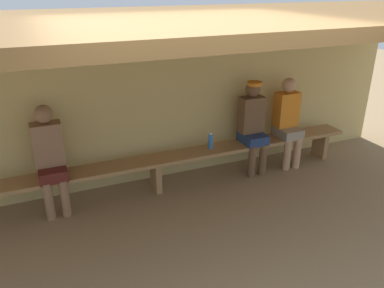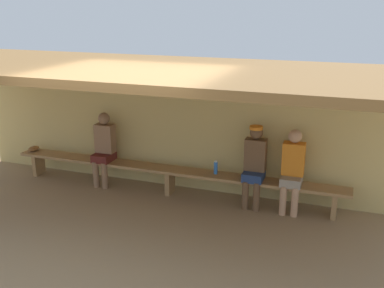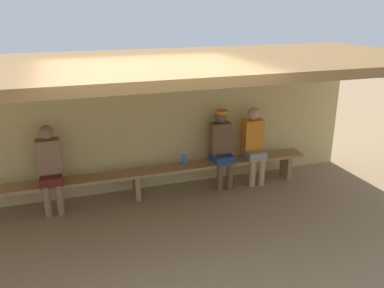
% 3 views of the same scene
% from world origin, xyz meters
% --- Properties ---
extents(ground_plane, '(24.00, 24.00, 0.00)m').
position_xyz_m(ground_plane, '(0.00, 0.00, 0.00)').
color(ground_plane, '#937754').
extents(back_wall, '(8.00, 0.20, 2.20)m').
position_xyz_m(back_wall, '(0.00, 2.00, 1.10)').
color(back_wall, tan).
rests_on(back_wall, ground).
extents(dugout_roof, '(8.00, 2.80, 0.12)m').
position_xyz_m(dugout_roof, '(0.00, 0.70, 2.26)').
color(dugout_roof, brown).
rests_on(dugout_roof, back_wall).
extents(bench, '(6.00, 0.36, 0.46)m').
position_xyz_m(bench, '(0.00, 1.55, 0.39)').
color(bench, '#9E7547').
rests_on(bench, ground).
extents(player_in_white, '(0.34, 0.42, 1.34)m').
position_xyz_m(player_in_white, '(2.07, 1.55, 0.73)').
color(player_in_white, gray).
rests_on(player_in_white, ground).
extents(player_rightmost, '(0.34, 0.42, 1.34)m').
position_xyz_m(player_rightmost, '(-1.28, 1.55, 0.73)').
color(player_rightmost, '#591E19').
rests_on(player_rightmost, ground).
extents(player_near_post, '(0.34, 0.42, 1.34)m').
position_xyz_m(player_near_post, '(1.47, 1.55, 0.75)').
color(player_near_post, navy).
rests_on(player_near_post, ground).
extents(water_bottle_green, '(0.06, 0.06, 0.23)m').
position_xyz_m(water_bottle_green, '(0.82, 1.58, 0.57)').
color(water_bottle_green, blue).
rests_on(water_bottle_green, bench).
extents(baseball_glove_dark_brown, '(0.17, 0.24, 0.09)m').
position_xyz_m(baseball_glove_dark_brown, '(-2.84, 1.57, 0.51)').
color(baseball_glove_dark_brown, brown).
rests_on(baseball_glove_dark_brown, bench).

